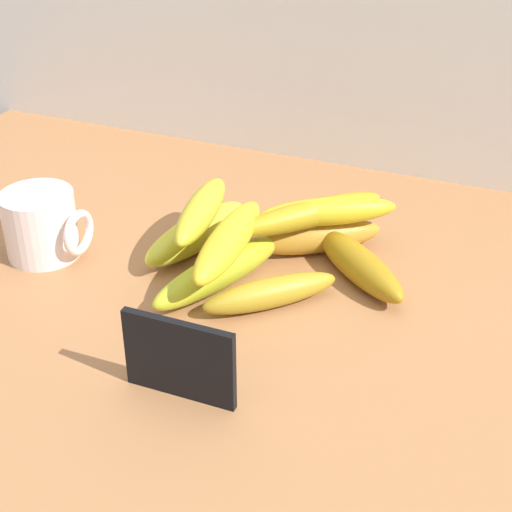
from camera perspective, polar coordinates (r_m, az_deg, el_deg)
counter_top at (r=89.60cm, az=-3.88°, el=-3.27°), size 110.00×76.00×3.00cm
chalkboard_sign at (r=72.58cm, az=-5.55°, el=-7.64°), size 11.00×1.80×8.40cm
coffee_mug at (r=96.60cm, az=-15.19°, el=2.25°), size 10.15×8.65×8.08cm
banana_0 at (r=95.44cm, az=-4.33°, el=1.69°), size 8.85×17.99×4.36cm
banana_1 at (r=94.97cm, az=4.46°, el=1.41°), size 15.39×12.66×4.04cm
banana_2 at (r=84.97cm, az=1.03°, el=-2.73°), size 13.59×13.25×3.38cm
banana_3 at (r=89.99cm, az=7.50°, el=-0.64°), size 14.81×13.56×4.02cm
banana_4 at (r=88.21cm, az=-2.67°, el=-1.11°), size 10.87×19.43×3.99cm
banana_5 at (r=92.29cm, az=3.98°, el=3.08°), size 15.33×16.80×3.27cm
banana_6 at (r=86.11cm, az=-2.03°, el=1.11°), size 4.80×18.11×3.92cm
banana_7 at (r=92.86cm, az=5.29°, el=3.24°), size 15.81×11.23×3.38cm
banana_8 at (r=91.86cm, az=-4.03°, el=3.29°), size 5.85×16.46×3.64cm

